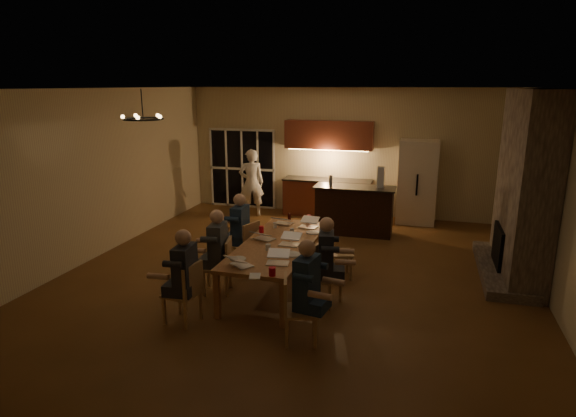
# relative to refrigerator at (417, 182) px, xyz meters

# --- Properties ---
(floor) EXTENTS (9.00, 9.00, 0.00)m
(floor) POSITION_rel_refrigerator_xyz_m (-1.90, -4.15, -1.00)
(floor) COLOR brown
(floor) RESTS_ON ground
(back_wall) EXTENTS (8.00, 0.04, 3.20)m
(back_wall) POSITION_rel_refrigerator_xyz_m (-1.90, 0.37, 0.60)
(back_wall) COLOR #CBBF8F
(back_wall) RESTS_ON ground
(left_wall) EXTENTS (0.04, 9.00, 3.20)m
(left_wall) POSITION_rel_refrigerator_xyz_m (-5.92, -4.15, 0.60)
(left_wall) COLOR #CBBF8F
(left_wall) RESTS_ON ground
(right_wall) EXTENTS (0.04, 9.00, 3.20)m
(right_wall) POSITION_rel_refrigerator_xyz_m (2.12, -4.15, 0.60)
(right_wall) COLOR #CBBF8F
(right_wall) RESTS_ON ground
(ceiling) EXTENTS (8.00, 9.00, 0.04)m
(ceiling) POSITION_rel_refrigerator_xyz_m (-1.90, -4.15, 2.22)
(ceiling) COLOR white
(ceiling) RESTS_ON back_wall
(french_doors) EXTENTS (1.86, 0.08, 2.10)m
(french_doors) POSITION_rel_refrigerator_xyz_m (-4.60, 0.32, 0.05)
(french_doors) COLOR black
(french_doors) RESTS_ON ground
(fireplace) EXTENTS (0.58, 2.50, 3.20)m
(fireplace) POSITION_rel_refrigerator_xyz_m (1.80, -2.95, 0.60)
(fireplace) COLOR #75675C
(fireplace) RESTS_ON ground
(kitchenette) EXTENTS (2.24, 0.68, 2.40)m
(kitchenette) POSITION_rel_refrigerator_xyz_m (-2.20, 0.05, 0.20)
(kitchenette) COLOR maroon
(kitchenette) RESTS_ON ground
(refrigerator) EXTENTS (0.90, 0.68, 2.00)m
(refrigerator) POSITION_rel_refrigerator_xyz_m (0.00, 0.00, 0.00)
(refrigerator) COLOR beige
(refrigerator) RESTS_ON ground
(dining_table) EXTENTS (1.10, 2.83, 0.75)m
(dining_table) POSITION_rel_refrigerator_xyz_m (-2.08, -4.56, -0.62)
(dining_table) COLOR #B97C4A
(dining_table) RESTS_ON ground
(bar_island) EXTENTS (1.78, 0.69, 1.08)m
(bar_island) POSITION_rel_refrigerator_xyz_m (-1.31, -1.31, -0.46)
(bar_island) COLOR black
(bar_island) RESTS_ON ground
(chair_left_near) EXTENTS (0.50, 0.50, 0.89)m
(chair_left_near) POSITION_rel_refrigerator_xyz_m (-3.00, -6.15, -0.55)
(chair_left_near) COLOR tan
(chair_left_near) RESTS_ON ground
(chair_left_mid) EXTENTS (0.53, 0.53, 0.89)m
(chair_left_mid) POSITION_rel_refrigerator_xyz_m (-2.95, -5.07, -0.55)
(chair_left_mid) COLOR tan
(chair_left_mid) RESTS_ON ground
(chair_left_far) EXTENTS (0.56, 0.56, 0.89)m
(chair_left_far) POSITION_rel_refrigerator_xyz_m (-2.92, -3.98, -0.55)
(chair_left_far) COLOR tan
(chair_left_far) RESTS_ON ground
(chair_right_near) EXTENTS (0.54, 0.54, 0.89)m
(chair_right_near) POSITION_rel_refrigerator_xyz_m (-1.26, -6.21, -0.55)
(chair_right_near) COLOR tan
(chair_right_near) RESTS_ON ground
(chair_right_mid) EXTENTS (0.55, 0.55, 0.89)m
(chair_right_mid) POSITION_rel_refrigerator_xyz_m (-1.20, -5.01, -0.55)
(chair_right_mid) COLOR tan
(chair_right_mid) RESTS_ON ground
(chair_right_far) EXTENTS (0.56, 0.56, 0.89)m
(chair_right_far) POSITION_rel_refrigerator_xyz_m (-1.18, -3.90, -0.55)
(chair_right_far) COLOR tan
(chair_right_far) RESTS_ON ground
(person_left_near) EXTENTS (0.64, 0.64, 1.38)m
(person_left_near) POSITION_rel_refrigerator_xyz_m (-2.92, -6.17, -0.31)
(person_left_near) COLOR #272932
(person_left_near) RESTS_ON ground
(person_right_near) EXTENTS (0.69, 0.69, 1.38)m
(person_right_near) POSITION_rel_refrigerator_xyz_m (-1.21, -6.14, -0.31)
(person_right_near) COLOR #1C2D47
(person_right_near) RESTS_ON ground
(person_left_mid) EXTENTS (0.67, 0.67, 1.38)m
(person_left_mid) POSITION_rel_refrigerator_xyz_m (-2.92, -5.08, -0.31)
(person_left_mid) COLOR #383D42
(person_left_mid) RESTS_ON ground
(person_right_mid) EXTENTS (0.70, 0.70, 1.38)m
(person_right_mid) POSITION_rel_refrigerator_xyz_m (-1.18, -5.04, -0.31)
(person_right_mid) COLOR #272932
(person_right_mid) RESTS_ON ground
(person_left_far) EXTENTS (0.60, 0.60, 1.38)m
(person_left_far) POSITION_rel_refrigerator_xyz_m (-2.99, -3.94, -0.31)
(person_left_far) COLOR #1C2D47
(person_left_far) RESTS_ON ground
(standing_person) EXTENTS (0.74, 0.63, 1.71)m
(standing_person) POSITION_rel_refrigerator_xyz_m (-4.04, -0.51, -0.15)
(standing_person) COLOR white
(standing_person) RESTS_ON ground
(chandelier) EXTENTS (0.62, 0.62, 0.03)m
(chandelier) POSITION_rel_refrigerator_xyz_m (-4.07, -5.12, 1.75)
(chandelier) COLOR black
(chandelier) RESTS_ON ceiling
(laptop_a) EXTENTS (0.42, 0.41, 0.23)m
(laptop_a) POSITION_rel_refrigerator_xyz_m (-2.28, -5.68, -0.14)
(laptop_a) COLOR silver
(laptop_a) RESTS_ON dining_table
(laptop_b) EXTENTS (0.36, 0.33, 0.23)m
(laptop_b) POSITION_rel_refrigerator_xyz_m (-1.81, -5.47, -0.14)
(laptop_b) COLOR silver
(laptop_b) RESTS_ON dining_table
(laptop_c) EXTENTS (0.40, 0.37, 0.23)m
(laptop_c) POSITION_rel_refrigerator_xyz_m (-2.36, -4.44, -0.14)
(laptop_c) COLOR silver
(laptop_c) RESTS_ON dining_table
(laptop_d) EXTENTS (0.33, 0.29, 0.23)m
(laptop_d) POSITION_rel_refrigerator_xyz_m (-1.87, -4.61, -0.14)
(laptop_d) COLOR silver
(laptop_d) RESTS_ON dining_table
(laptop_e) EXTENTS (0.35, 0.32, 0.23)m
(laptop_e) POSITION_rel_refrigerator_xyz_m (-2.31, -3.47, -0.14)
(laptop_e) COLOR silver
(laptop_e) RESTS_ON dining_table
(laptop_f) EXTENTS (0.35, 0.31, 0.23)m
(laptop_f) POSITION_rel_refrigerator_xyz_m (-1.82, -3.58, -0.14)
(laptop_f) COLOR silver
(laptop_f) RESTS_ON dining_table
(mug_front) EXTENTS (0.08, 0.08, 0.10)m
(mug_front) POSITION_rel_refrigerator_xyz_m (-2.12, -4.95, -0.20)
(mug_front) COLOR silver
(mug_front) RESTS_ON dining_table
(mug_mid) EXTENTS (0.07, 0.07, 0.10)m
(mug_mid) POSITION_rel_refrigerator_xyz_m (-1.99, -4.03, -0.20)
(mug_mid) COLOR silver
(mug_mid) RESTS_ON dining_table
(mug_back) EXTENTS (0.07, 0.07, 0.10)m
(mug_back) POSITION_rel_refrigerator_xyz_m (-2.38, -3.77, -0.20)
(mug_back) COLOR silver
(mug_back) RESTS_ON dining_table
(redcup_near) EXTENTS (0.09, 0.09, 0.12)m
(redcup_near) POSITION_rel_refrigerator_xyz_m (-1.74, -5.92, -0.19)
(redcup_near) COLOR red
(redcup_near) RESTS_ON dining_table
(redcup_mid) EXTENTS (0.08, 0.08, 0.12)m
(redcup_mid) POSITION_rel_refrigerator_xyz_m (-2.52, -4.11, -0.19)
(redcup_mid) COLOR red
(redcup_mid) RESTS_ON dining_table
(redcup_far) EXTENTS (0.08, 0.08, 0.12)m
(redcup_far) POSITION_rel_refrigerator_xyz_m (-1.90, -3.17, -0.19)
(redcup_far) COLOR red
(redcup_far) RESTS_ON dining_table
(can_silver) EXTENTS (0.07, 0.07, 0.12)m
(can_silver) POSITION_rel_refrigerator_xyz_m (-2.01, -5.20, -0.19)
(can_silver) COLOR #B2B2B7
(can_silver) RESTS_ON dining_table
(can_cola) EXTENTS (0.06, 0.06, 0.12)m
(can_cola) POSITION_rel_refrigerator_xyz_m (-2.29, -3.16, -0.19)
(can_cola) COLOR #3F0F0C
(can_cola) RESTS_ON dining_table
(plate_near) EXTENTS (0.25, 0.25, 0.02)m
(plate_near) POSITION_rel_refrigerator_xyz_m (-1.70, -5.05, -0.24)
(plate_near) COLOR silver
(plate_near) RESTS_ON dining_table
(plate_left) EXTENTS (0.24, 0.24, 0.02)m
(plate_left) POSITION_rel_refrigerator_xyz_m (-2.42, -5.47, -0.24)
(plate_left) COLOR silver
(plate_left) RESTS_ON dining_table
(plate_far) EXTENTS (0.23, 0.23, 0.02)m
(plate_far) POSITION_rel_refrigerator_xyz_m (-1.66, -3.88, -0.24)
(plate_far) COLOR silver
(plate_far) RESTS_ON dining_table
(notepad) EXTENTS (0.20, 0.24, 0.01)m
(notepad) POSITION_rel_refrigerator_xyz_m (-1.96, -6.01, -0.24)
(notepad) COLOR white
(notepad) RESTS_ON dining_table
(bar_bottle) EXTENTS (0.08, 0.08, 0.24)m
(bar_bottle) POSITION_rel_refrigerator_xyz_m (-1.84, -1.36, 0.20)
(bar_bottle) COLOR #99999E
(bar_bottle) RESTS_ON bar_island
(bar_blender) EXTENTS (0.14, 0.14, 0.45)m
(bar_blender) POSITION_rel_refrigerator_xyz_m (-0.76, -1.25, 0.31)
(bar_blender) COLOR silver
(bar_blender) RESTS_ON bar_island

